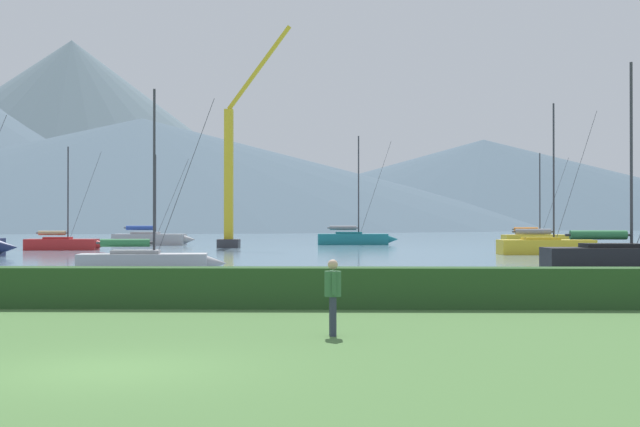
{
  "coord_description": "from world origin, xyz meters",
  "views": [
    {
      "loc": [
        3.83,
        -15.15,
        2.48
      ],
      "look_at": [
        2.32,
        61.53,
        3.12
      ],
      "focal_mm": 51.32,
      "sensor_mm": 36.0,
      "label": 1
    }
  ],
  "objects_px": {
    "dock_crane": "(232,182)",
    "sailboat_slip_6": "(354,238)",
    "sailboat_slip_7": "(621,257)",
    "sailboat_slip_12": "(547,245)",
    "sailboat_slip_1": "(145,261)",
    "sailboat_slip_9": "(151,238)",
    "sailboat_slip_11": "(63,243)",
    "sailboat_slip_4": "(536,239)",
    "person_seated_viewer": "(333,291)"
  },
  "relations": [
    {
      "from": "sailboat_slip_7",
      "to": "sailboat_slip_4",
      "type": "bearing_deg",
      "value": 81.11
    },
    {
      "from": "sailboat_slip_12",
      "to": "sailboat_slip_7",
      "type": "bearing_deg",
      "value": -97.17
    },
    {
      "from": "sailboat_slip_6",
      "to": "sailboat_slip_11",
      "type": "distance_m",
      "value": 30.98
    },
    {
      "from": "person_seated_viewer",
      "to": "sailboat_slip_11",
      "type": "bearing_deg",
      "value": 105.53
    },
    {
      "from": "sailboat_slip_1",
      "to": "sailboat_slip_12",
      "type": "xyz_separation_m",
      "value": [
        24.67,
        25.29,
        0.1
      ]
    },
    {
      "from": "sailboat_slip_7",
      "to": "sailboat_slip_9",
      "type": "bearing_deg",
      "value": 123.48
    },
    {
      "from": "sailboat_slip_11",
      "to": "sailboat_slip_12",
      "type": "bearing_deg",
      "value": -16.26
    },
    {
      "from": "sailboat_slip_7",
      "to": "sailboat_slip_9",
      "type": "height_order",
      "value": "sailboat_slip_7"
    },
    {
      "from": "sailboat_slip_4",
      "to": "sailboat_slip_1",
      "type": "bearing_deg",
      "value": -124.8
    },
    {
      "from": "sailboat_slip_11",
      "to": "sailboat_slip_4",
      "type": "bearing_deg",
      "value": 20.74
    },
    {
      "from": "sailboat_slip_4",
      "to": "sailboat_slip_9",
      "type": "distance_m",
      "value": 40.35
    },
    {
      "from": "sailboat_slip_11",
      "to": "sailboat_slip_12",
      "type": "height_order",
      "value": "sailboat_slip_12"
    },
    {
      "from": "sailboat_slip_9",
      "to": "person_seated_viewer",
      "type": "bearing_deg",
      "value": -72.85
    },
    {
      "from": "sailboat_slip_1",
      "to": "sailboat_slip_6",
      "type": "xyz_separation_m",
      "value": [
        10.76,
        52.85,
        0.13
      ]
    },
    {
      "from": "sailboat_slip_12",
      "to": "person_seated_viewer",
      "type": "bearing_deg",
      "value": -111.4
    },
    {
      "from": "sailboat_slip_7",
      "to": "person_seated_viewer",
      "type": "relative_size",
      "value": 6.31
    },
    {
      "from": "sailboat_slip_6",
      "to": "sailboat_slip_12",
      "type": "distance_m",
      "value": 30.87
    },
    {
      "from": "sailboat_slip_1",
      "to": "sailboat_slip_6",
      "type": "relative_size",
      "value": 0.76
    },
    {
      "from": "sailboat_slip_9",
      "to": "dock_crane",
      "type": "relative_size",
      "value": 0.45
    },
    {
      "from": "person_seated_viewer",
      "to": "dock_crane",
      "type": "relative_size",
      "value": 0.08
    },
    {
      "from": "sailboat_slip_4",
      "to": "sailboat_slip_9",
      "type": "xyz_separation_m",
      "value": [
        -40.24,
        -2.97,
        0.05
      ]
    },
    {
      "from": "sailboat_slip_9",
      "to": "sailboat_slip_12",
      "type": "bearing_deg",
      "value": -33.75
    },
    {
      "from": "sailboat_slip_6",
      "to": "sailboat_slip_9",
      "type": "distance_m",
      "value": 21.09
    },
    {
      "from": "sailboat_slip_6",
      "to": "person_seated_viewer",
      "type": "relative_size",
      "value": 6.92
    },
    {
      "from": "sailboat_slip_1",
      "to": "sailboat_slip_7",
      "type": "relative_size",
      "value": 0.84
    },
    {
      "from": "sailboat_slip_6",
      "to": "dock_crane",
      "type": "distance_m",
      "value": 16.72
    },
    {
      "from": "sailboat_slip_12",
      "to": "person_seated_viewer",
      "type": "height_order",
      "value": "sailboat_slip_12"
    },
    {
      "from": "sailboat_slip_11",
      "to": "sailboat_slip_1",
      "type": "bearing_deg",
      "value": -70.0
    },
    {
      "from": "sailboat_slip_7",
      "to": "dock_crane",
      "type": "distance_m",
      "value": 46.3
    },
    {
      "from": "sailboat_slip_11",
      "to": "sailboat_slip_12",
      "type": "relative_size",
      "value": 0.79
    },
    {
      "from": "dock_crane",
      "to": "sailboat_slip_6",
      "type": "bearing_deg",
      "value": 42.96
    },
    {
      "from": "sailboat_slip_12",
      "to": "sailboat_slip_1",
      "type": "bearing_deg",
      "value": -137.76
    },
    {
      "from": "sailboat_slip_11",
      "to": "dock_crane",
      "type": "relative_size",
      "value": 0.43
    },
    {
      "from": "sailboat_slip_9",
      "to": "sailboat_slip_11",
      "type": "distance_m",
      "value": 16.69
    },
    {
      "from": "sailboat_slip_1",
      "to": "sailboat_slip_9",
      "type": "bearing_deg",
      "value": 94.5
    },
    {
      "from": "sailboat_slip_7",
      "to": "sailboat_slip_12",
      "type": "xyz_separation_m",
      "value": [
        1.45,
        22.41,
        -0.03
      ]
    },
    {
      "from": "sailboat_slip_1",
      "to": "dock_crane",
      "type": "distance_m",
      "value": 42.46
    },
    {
      "from": "sailboat_slip_4",
      "to": "sailboat_slip_9",
      "type": "relative_size",
      "value": 1.04
    },
    {
      "from": "sailboat_slip_9",
      "to": "sailboat_slip_12",
      "type": "relative_size",
      "value": 0.83
    },
    {
      "from": "sailboat_slip_6",
      "to": "dock_crane",
      "type": "relative_size",
      "value": 0.55
    },
    {
      "from": "sailboat_slip_4",
      "to": "sailboat_slip_7",
      "type": "distance_m",
      "value": 51.53
    },
    {
      "from": "sailboat_slip_1",
      "to": "sailboat_slip_9",
      "type": "relative_size",
      "value": 0.93
    },
    {
      "from": "sailboat_slip_9",
      "to": "person_seated_viewer",
      "type": "xyz_separation_m",
      "value": [
        19.24,
        -74.16,
        0.28
      ]
    },
    {
      "from": "sailboat_slip_7",
      "to": "dock_crane",
      "type": "relative_size",
      "value": 0.5
    },
    {
      "from": "sailboat_slip_12",
      "to": "dock_crane",
      "type": "height_order",
      "value": "dock_crane"
    },
    {
      "from": "sailboat_slip_9",
      "to": "person_seated_viewer",
      "type": "relative_size",
      "value": 5.66
    },
    {
      "from": "sailboat_slip_6",
      "to": "sailboat_slip_9",
      "type": "xyz_separation_m",
      "value": [
        -21.01,
        -1.85,
        -0.01
      ]
    },
    {
      "from": "sailboat_slip_6",
      "to": "sailboat_slip_12",
      "type": "bearing_deg",
      "value": -65.8
    },
    {
      "from": "sailboat_slip_1",
      "to": "sailboat_slip_4",
      "type": "bearing_deg",
      "value": 54.07
    },
    {
      "from": "sailboat_slip_4",
      "to": "person_seated_viewer",
      "type": "xyz_separation_m",
      "value": [
        -21.0,
        -77.13,
        0.33
      ]
    }
  ]
}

